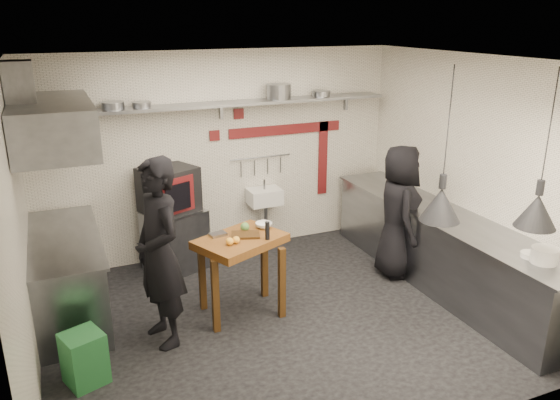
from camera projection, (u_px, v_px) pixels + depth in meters
name	position (u px, v px, depth m)	size (l,w,h in m)	color
floor	(283.00, 318.00, 6.09)	(5.00, 5.00, 0.00)	black
ceiling	(283.00, 61.00, 5.19)	(5.00, 5.00, 0.00)	silver
wall_back	(222.00, 155.00, 7.47)	(5.00, 0.04, 2.80)	silver
wall_front	(403.00, 288.00, 3.81)	(5.00, 0.04, 2.80)	silver
wall_left	(18.00, 236.00, 4.71)	(0.04, 4.20, 2.80)	silver
wall_right	(473.00, 174.00, 6.57)	(0.04, 4.20, 2.80)	silver
red_band_horiz	(286.00, 129.00, 7.72)	(1.70, 0.02, 0.14)	maroon
red_band_vert	(323.00, 158.00, 8.09)	(0.14, 0.02, 1.10)	maroon
red_tile_a	(239.00, 114.00, 7.37)	(0.14, 0.02, 0.14)	maroon
red_tile_b	(215.00, 136.00, 7.32)	(0.14, 0.02, 0.14)	maroon
back_shelf	(224.00, 104.00, 7.08)	(4.60, 0.34, 0.04)	slate
shelf_bracket_left	(69.00, 120.00, 6.53)	(0.04, 0.06, 0.24)	slate
shelf_bracket_mid	(221.00, 110.00, 7.24)	(0.04, 0.06, 0.24)	slate
shelf_bracket_right	(346.00, 102.00, 7.95)	(0.04, 0.06, 0.24)	slate
pan_far_left	(113.00, 106.00, 6.54)	(0.27, 0.27, 0.09)	slate
pan_mid_left	(142.00, 105.00, 6.67)	(0.23, 0.23, 0.07)	slate
stock_pot	(279.00, 92.00, 7.33)	(0.33, 0.33, 0.20)	slate
pan_right	(321.00, 94.00, 7.59)	(0.26, 0.26, 0.08)	slate
oven_stand	(175.00, 240.00, 7.19)	(0.68, 0.62, 0.80)	slate
combi_oven	(169.00, 189.00, 7.00)	(0.63, 0.58, 0.58)	black
oven_door	(176.00, 196.00, 6.75)	(0.53, 0.03, 0.46)	maroon
oven_glass	(178.00, 197.00, 6.70)	(0.36, 0.02, 0.34)	black
hand_sink	(264.00, 197.00, 7.72)	(0.46, 0.34, 0.22)	white
sink_tap	(264.00, 184.00, 7.66)	(0.03, 0.03, 0.14)	slate
sink_drain	(266.00, 226.00, 7.82)	(0.06, 0.06, 0.66)	slate
utensil_rail	(260.00, 157.00, 7.66)	(0.02, 0.02, 0.90)	slate
counter_right	(442.00, 251.00, 6.75)	(0.70, 3.80, 0.90)	slate
counter_right_top	(446.00, 215.00, 6.60)	(0.76, 3.90, 0.03)	slate
plate_stack	(544.00, 255.00, 5.28)	(0.25, 0.25, 0.15)	white
small_bowl_right	(530.00, 255.00, 5.41)	(0.19, 0.19, 0.05)	white
counter_left	(68.00, 277.00, 6.06)	(0.70, 1.90, 0.90)	slate
counter_left_top	(63.00, 239.00, 5.91)	(0.76, 2.00, 0.03)	slate
extractor_hood	(52.00, 126.00, 5.53)	(0.78, 1.60, 0.50)	slate
hood_duct	(19.00, 87.00, 5.31)	(0.28, 0.28, 0.50)	slate
green_bin	(84.00, 358.00, 4.96)	(0.33, 0.33, 0.50)	#1E5D2B
prep_table	(241.00, 276.00, 6.08)	(0.92, 0.64, 0.92)	brown
cutting_board	(245.00, 235.00, 5.97)	(0.31, 0.22, 0.03)	#43290F
pepper_mill	(267.00, 231.00, 5.85)	(0.05, 0.05, 0.20)	black
lemon_a	(230.00, 241.00, 5.72)	(0.08, 0.08, 0.08)	#FFAB2C
lemon_b	(236.00, 240.00, 5.77)	(0.08, 0.08, 0.08)	#FFAB2C
veg_ball	(245.00, 227.00, 6.09)	(0.10, 0.10, 0.10)	#548A3D
steel_tray	(218.00, 234.00, 5.97)	(0.18, 0.12, 0.03)	slate
bowl	(264.00, 225.00, 6.19)	(0.19, 0.19, 0.06)	white
heat_lamp_near	(446.00, 146.00, 5.08)	(0.39, 0.39, 1.49)	black
heat_lamp_far	(546.00, 151.00, 4.84)	(0.38, 0.38, 1.46)	black
chef_left	(159.00, 254.00, 5.39)	(0.71, 0.47, 1.95)	black
chef_right	(399.00, 212.00, 6.90)	(0.84, 0.54, 1.71)	black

